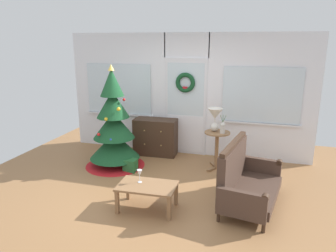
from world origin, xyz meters
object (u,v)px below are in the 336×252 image
settee_sofa (245,181)px  gift_box (130,165)px  side_table (217,143)px  flower_vase (223,127)px  table_lamp (215,117)px  wine_glass (140,173)px  christmas_tree (114,130)px  coffee_table (147,188)px  dresser_cabinet (156,137)px

settee_sofa → gift_box: bearing=162.4°
side_table → flower_vase: (0.10, -0.06, 0.33)m
side_table → flower_vase: size_ratio=2.09×
table_lamp → gift_box: size_ratio=1.88×
wine_glass → christmas_tree: bearing=127.7°
side_table → coffee_table: bearing=-112.4°
coffee_table → wine_glass: bearing=157.1°
side_table → gift_box: bearing=-159.2°
settee_sofa → table_lamp: 1.59m
christmas_tree → coffee_table: 1.89m
flower_vase → dresser_cabinet: bearing=161.2°
flower_vase → coffee_table: bearing=-115.8°
christmas_tree → table_lamp: 1.95m
dresser_cabinet → flower_vase: size_ratio=2.62×
christmas_tree → wine_glass: 1.73m
christmas_tree → coffee_table: size_ratio=2.29×
christmas_tree → side_table: christmas_tree is taller
dresser_cabinet → table_lamp: 1.51m
christmas_tree → flower_vase: christmas_tree is taller
settee_sofa → christmas_tree: bearing=161.2°
side_table → table_lamp: (-0.06, 0.04, 0.50)m
flower_vase → wine_glass: 1.99m
christmas_tree → gift_box: bearing=-24.8°
christmas_tree → wine_glass: size_ratio=10.14×
dresser_cabinet → wine_glass: (0.49, -2.20, 0.13)m
dresser_cabinet → flower_vase: (1.47, -0.50, 0.46)m
coffee_table → gift_box: coffee_table is taller
dresser_cabinet → coffee_table: bearing=-74.5°
christmas_tree → gift_box: christmas_tree is taller
christmas_tree → wine_glass: christmas_tree is taller
settee_sofa → side_table: settee_sofa is taller
table_lamp → coffee_table: size_ratio=0.51×
wine_glass → dresser_cabinet: bearing=102.6°
table_lamp → settee_sofa: bearing=-63.3°
flower_vase → wine_glass: size_ratio=1.79×
gift_box → settee_sofa: bearing=-17.6°
settee_sofa → wine_glass: size_ratio=7.66×
flower_vase → gift_box: (-1.63, -0.52, -0.73)m
settee_sofa → gift_box: (-2.13, 0.68, -0.26)m
dresser_cabinet → table_lamp: table_lamp is taller
settee_sofa → table_lamp: table_lamp is taller
wine_glass → gift_box: bearing=119.0°
wine_glass → table_lamp: bearing=65.4°
table_lamp → wine_glass: bearing=-114.6°
settee_sofa → gift_box: settee_sofa is taller
christmas_tree → table_lamp: christmas_tree is taller
wine_glass → flower_vase: bearing=59.9°
side_table → coffee_table: side_table is taller
christmas_tree → side_table: 1.99m
side_table → gift_box: (-1.53, -0.58, -0.40)m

